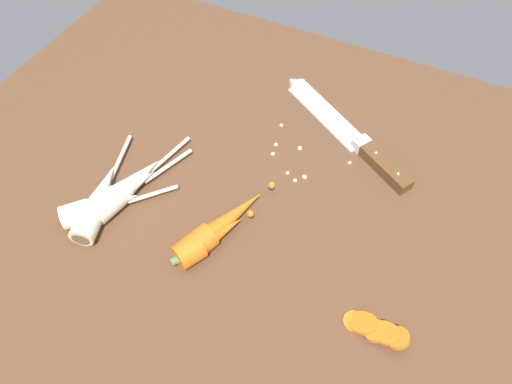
# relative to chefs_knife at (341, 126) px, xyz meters

# --- Properties ---
(ground_plane) EXTENTS (1.20, 0.90, 0.04)m
(ground_plane) POSITION_rel_chefs_knife_xyz_m (-0.07, -0.19, -0.03)
(ground_plane) COLOR brown
(chefs_knife) EXTENTS (0.31, 0.21, 0.04)m
(chefs_knife) POSITION_rel_chefs_knife_xyz_m (0.00, 0.00, 0.00)
(chefs_knife) COLOR silver
(chefs_knife) RESTS_ON ground_plane
(whole_carrot) EXTENTS (0.10, 0.20, 0.04)m
(whole_carrot) POSITION_rel_chefs_knife_xyz_m (-0.10, -0.30, 0.01)
(whole_carrot) COLOR orange
(whole_carrot) RESTS_ON ground_plane
(whole_carrot_second) EXTENTS (0.09, 0.14, 0.04)m
(whole_carrot_second) POSITION_rel_chefs_knife_xyz_m (-0.10, -0.33, 0.01)
(whole_carrot_second) COLOR orange
(whole_carrot_second) RESTS_ON ground_plane
(parsnip_front) EXTENTS (0.10, 0.22, 0.04)m
(parsnip_front) POSITION_rel_chefs_knife_xyz_m (-0.27, -0.32, 0.01)
(parsnip_front) COLOR beige
(parsnip_front) RESTS_ON ground_plane
(parsnip_mid_left) EXTENTS (0.15, 0.16, 0.04)m
(parsnip_mid_left) POSITION_rel_chefs_knife_xyz_m (-0.29, -0.35, 0.01)
(parsnip_mid_left) COLOR beige
(parsnip_mid_left) RESTS_ON ground_plane
(parsnip_mid_right) EXTENTS (0.07, 0.22, 0.04)m
(parsnip_mid_right) POSITION_rel_chefs_knife_xyz_m (-0.27, -0.30, 0.01)
(parsnip_mid_right) COLOR beige
(parsnip_mid_right) RESTS_ON ground_plane
(parsnip_back) EXTENTS (0.09, 0.22, 0.04)m
(parsnip_back) POSITION_rel_chefs_knife_xyz_m (-0.30, -0.35, 0.01)
(parsnip_back) COLOR beige
(parsnip_back) RESTS_ON ground_plane
(carrot_slice_stack) EXTENTS (0.09, 0.04, 0.03)m
(carrot_slice_stack) POSITION_rel_chefs_knife_xyz_m (0.17, -0.35, 0.00)
(carrot_slice_stack) COLOR orange
(carrot_slice_stack) RESTS_ON ground_plane
(mince_crumbs) EXTENTS (0.15, 0.12, 0.01)m
(mince_crumbs) POSITION_rel_chefs_knife_xyz_m (-0.05, -0.10, -0.00)
(mince_crumbs) COLOR beige
(mince_crumbs) RESTS_ON ground_plane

